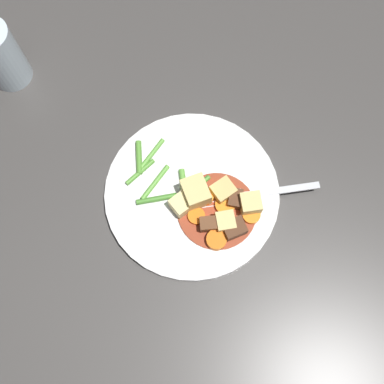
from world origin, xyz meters
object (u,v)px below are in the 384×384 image
potato_chunk_4 (225,222)px  meat_chunk_2 (209,224)px  carrot_slice_3 (216,240)px  potato_chunk_3 (250,204)px  carrot_slice_1 (196,216)px  meat_chunk_1 (234,229)px  carrot_slice_4 (205,197)px  meat_chunk_0 (235,199)px  potato_chunk_0 (193,194)px  potato_chunk_1 (223,191)px  fork (256,194)px  carrot_slice_2 (225,205)px  potato_chunk_2 (182,204)px  water_glass (0,55)px  dinner_plate (192,194)px  carrot_slice_0 (251,215)px

potato_chunk_4 → meat_chunk_2: potato_chunk_4 is taller
carrot_slice_3 → potato_chunk_3: bearing=99.2°
carrot_slice_1 → potato_chunk_3: potato_chunk_3 is taller
carrot_slice_1 → meat_chunk_1: meat_chunk_1 is taller
carrot_slice_4 → meat_chunk_0: meat_chunk_0 is taller
carrot_slice_1 → meat_chunk_2: bearing=15.4°
potato_chunk_0 → meat_chunk_0: 0.06m
potato_chunk_0 → potato_chunk_1: bearing=63.2°
carrot_slice_1 → fork: size_ratio=0.15×
carrot_slice_2 → potato_chunk_1: size_ratio=0.95×
carrot_slice_1 → potato_chunk_2: potato_chunk_2 is taller
potato_chunk_2 → potato_chunk_4: size_ratio=1.05×
water_glass → potato_chunk_1: bearing=21.4°
dinner_plate → carrot_slice_1: bearing=-27.4°
potato_chunk_0 → potato_chunk_1: potato_chunk_0 is taller
potato_chunk_3 → fork: potato_chunk_3 is taller
carrot_slice_1 → potato_chunk_3: 0.08m
potato_chunk_1 → meat_chunk_0: potato_chunk_1 is taller
dinner_plate → carrot_slice_4: carrot_slice_4 is taller
potato_chunk_1 → dinner_plate: bearing=-129.1°
potato_chunk_1 → meat_chunk_2: bearing=-59.7°
potato_chunk_3 → carrot_slice_4: bearing=-137.8°
dinner_plate → potato_chunk_0: size_ratio=6.39×
potato_chunk_0 → potato_chunk_2: 0.02m
potato_chunk_2 → fork: size_ratio=0.17×
dinner_plate → fork: bearing=51.1°
potato_chunk_0 → potato_chunk_4: (0.06, 0.01, -0.01)m
dinner_plate → potato_chunk_1: (0.03, 0.03, 0.02)m
potato_chunk_1 → fork: 0.05m
potato_chunk_2 → potato_chunk_3: size_ratio=0.99×
water_glass → potato_chunk_3: bearing=21.7°
dinner_plate → potato_chunk_3: 0.09m
potato_chunk_0 → potato_chunk_3: (0.06, 0.06, -0.00)m
fork → water_glass: (-0.40, -0.18, 0.04)m
dinner_plate → potato_chunk_0: bearing=-26.2°
potato_chunk_3 → meat_chunk_1: size_ratio=0.93×
carrot_slice_4 → potato_chunk_3: bearing=42.2°
carrot_slice_0 → meat_chunk_0: (-0.03, -0.00, 0.00)m
potato_chunk_1 → carrot_slice_4: bearing=-109.8°
carrot_slice_2 → potato_chunk_2: potato_chunk_2 is taller
potato_chunk_3 → meat_chunk_1: (0.01, -0.04, -0.00)m
carrot_slice_2 → meat_chunk_0: 0.02m
dinner_plate → carrot_slice_4: (0.02, 0.01, 0.01)m
carrot_slice_1 → carrot_slice_2: size_ratio=0.86×
potato_chunk_4 → potato_chunk_0: bearing=-167.6°
potato_chunk_2 → fork: 0.11m
dinner_plate → carrot_slice_2: (0.05, 0.03, 0.01)m
meat_chunk_1 → water_glass: bearing=-163.8°
carrot_slice_3 → potato_chunk_3: 0.07m
potato_chunk_1 → meat_chunk_1: (0.05, -0.02, -0.00)m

